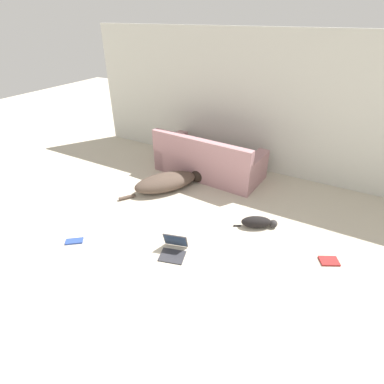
% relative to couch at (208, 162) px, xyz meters
% --- Properties ---
extents(ground_plane, '(20.00, 20.00, 0.00)m').
position_rel_couch_xyz_m(ground_plane, '(1.01, -3.73, -0.26)').
color(ground_plane, '#BCB29E').
extents(wall_back, '(7.82, 0.06, 2.46)m').
position_rel_couch_xyz_m(wall_back, '(1.01, 0.70, 0.97)').
color(wall_back, beige).
rests_on(wall_back, ground_plane).
extents(couch, '(2.01, 1.00, 0.81)m').
position_rel_couch_xyz_m(couch, '(0.00, 0.00, 0.00)').
color(couch, '#A3757A').
rests_on(couch, ground_plane).
extents(dog, '(1.01, 1.37, 0.29)m').
position_rel_couch_xyz_m(dog, '(-0.36, -0.83, -0.12)').
color(dog, '#4C3D33').
rests_on(dog, ground_plane).
extents(cat, '(0.58, 0.37, 0.17)m').
position_rel_couch_xyz_m(cat, '(1.35, -1.11, -0.18)').
color(cat, black).
rests_on(cat, ground_plane).
extents(laptop_open, '(0.39, 0.41, 0.24)m').
position_rel_couch_xyz_m(laptop_open, '(0.59, -2.14, -0.18)').
color(laptop_open, '#2D2D33').
rests_on(laptop_open, ground_plane).
extents(book_blue, '(0.24, 0.23, 0.02)m').
position_rel_couch_xyz_m(book_blue, '(-0.69, -2.64, -0.25)').
color(book_blue, '#28428E').
rests_on(book_blue, ground_plane).
extents(book_red, '(0.27, 0.25, 0.02)m').
position_rel_couch_xyz_m(book_red, '(2.35, -1.36, -0.25)').
color(book_red, maroon).
rests_on(book_red, ground_plane).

